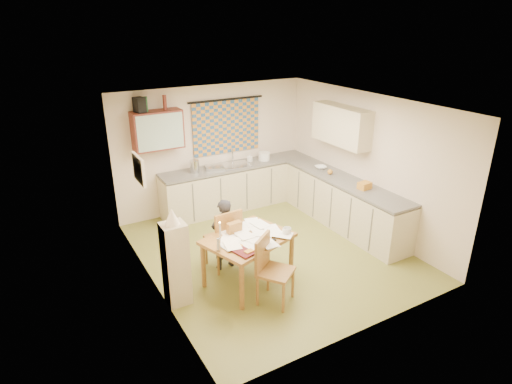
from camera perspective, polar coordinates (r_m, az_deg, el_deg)
floor at (r=7.33m, az=2.00°, el=-8.01°), size 4.00×4.50×0.02m
ceiling at (r=6.44m, az=2.31°, el=11.74°), size 4.00×4.50×0.02m
wall_back at (r=8.68m, az=-5.79°, el=5.87°), size 4.00×0.02×2.50m
wall_front at (r=5.19m, az=15.53°, el=-6.62°), size 4.00×0.02×2.50m
wall_left at (r=6.04m, az=-14.28°, el=-2.22°), size 0.02×4.50×2.50m
wall_right at (r=7.98m, az=14.53°, el=3.77°), size 0.02×4.50×2.50m
window_blind at (r=8.66m, az=-3.96°, el=8.64°), size 1.45×0.03×1.05m
curtain_rod at (r=8.53m, az=-4.00°, el=12.20°), size 1.60×0.04×0.04m
wall_cabinet at (r=7.99m, az=-13.00°, el=8.06°), size 0.90×0.34×0.70m
wall_cabinet_glass at (r=7.83m, az=-12.61°, el=7.81°), size 0.84×0.02×0.64m
upper_cabinet_right at (r=8.08m, az=11.31°, el=8.72°), size 0.34×1.30×0.70m
framed_print at (r=6.25m, az=-15.36°, el=2.94°), size 0.04×0.50×0.40m
print_canvas at (r=6.26m, az=-15.14°, el=2.98°), size 0.01×0.42×0.32m
counter_back at (r=8.86m, az=-2.16°, el=0.84°), size 3.30×0.62×0.92m
counter_right at (r=8.17m, az=11.59°, el=-1.51°), size 0.62×2.95×0.92m
stove at (r=7.58m, az=16.16°, el=-4.13°), size 0.55×0.55×0.85m
sink at (r=8.67m, az=-2.70°, el=3.37°), size 0.62×0.54×0.10m
tap at (r=8.78m, az=-3.15°, el=4.84°), size 0.03×0.03×0.28m
dish_rack at (r=8.46m, az=-5.57°, el=3.29°), size 0.42×0.38×0.06m
kettle at (r=8.28m, az=-8.20°, el=3.40°), size 0.21×0.21×0.24m
mixing_bowl at (r=8.94m, az=1.09°, el=4.79°), size 0.30×0.30×0.16m
soap_bottle at (r=8.83m, az=-0.82°, el=4.60°), size 0.13×0.13×0.17m
bowl at (r=8.52m, az=8.62°, el=3.26°), size 0.33×0.33×0.05m
orange_bag at (r=7.65m, az=14.27°, el=0.84°), size 0.24×0.18×0.12m
fruit_orange at (r=8.23m, az=9.84°, el=2.66°), size 0.10×0.10×0.10m
speaker at (r=7.82m, az=-15.29°, el=11.15°), size 0.20×0.23×0.26m
bottle_green at (r=7.84m, az=-14.51°, el=11.26°), size 0.07×0.07×0.26m
bottle_brown at (r=7.94m, az=-12.08°, el=11.60°), size 0.08×0.08×0.26m
dining_table at (r=6.37m, az=-1.05°, el=-8.99°), size 1.40×1.21×0.75m
chair_far at (r=6.79m, az=-4.34°, el=-7.56°), size 0.49×0.49×1.01m
chair_near at (r=6.02m, az=2.44°, el=-11.93°), size 0.61×0.61×0.97m
person at (r=6.64m, az=-4.30°, el=-5.66°), size 0.47×0.34×1.16m
shelf_stand at (r=5.94m, az=-10.64°, el=-9.44°), size 0.32×0.30×1.21m
lampshade at (r=5.60m, az=-11.15°, el=-3.21°), size 0.20×0.20×0.22m
letter_rack at (r=6.29m, az=-2.92°, el=-4.74°), size 0.23×0.12×0.16m
mug at (r=6.26m, az=4.15°, el=-5.23°), size 0.25×0.25×0.10m
magazine at (r=5.73m, az=-2.35°, el=-8.43°), size 0.34×0.37×0.03m
book at (r=5.85m, az=-3.04°, el=-7.77°), size 0.34×0.37×0.02m
orange_box at (r=5.78m, az=-0.94°, el=-8.01°), size 0.13×0.10×0.04m
eyeglasses at (r=6.09m, az=2.12°, el=-6.49°), size 0.13×0.05×0.02m
candle_holder at (r=5.84m, az=-4.97°, el=-6.98°), size 0.08×0.08×0.18m
candle at (r=5.79m, az=-4.82°, el=-5.00°), size 0.03×0.03×0.22m
candle_flame at (r=5.69m, az=-4.90°, el=-4.11°), size 0.02×0.02×0.02m
papers at (r=6.22m, az=-0.53°, el=-5.70°), size 1.10×1.06×0.03m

